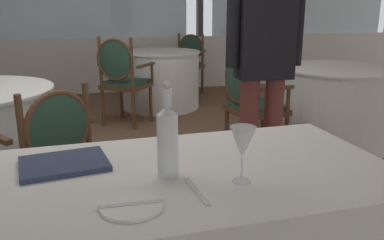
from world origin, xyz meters
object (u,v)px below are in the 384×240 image
Objects in this scene: dining_chair_1_1 at (249,98)px; dining_chair_0_1 at (48,151)px; dining_chair_3_1 at (188,59)px; menu_book at (64,164)px; water_bottle at (167,138)px; diner_person_0 at (264,56)px; wine_glass at (243,144)px; side_plate at (132,206)px; dining_chair_3_0 at (122,75)px.

dining_chair_0_1 is at bearing -155.18° from dining_chair_1_1.
dining_chair_1_1 is 2.79m from dining_chair_3_1.
dining_chair_3_1 is (1.74, 4.58, -0.23)m from menu_book.
water_bottle is 1.49m from diner_person_0.
wine_glass is 2.35m from dining_chair_1_1.
side_plate is 0.57× the size of water_bottle.
dining_chair_3_0 is 1.10× the size of dining_chair_3_1.
menu_book is at bearing 152.49° from water_bottle.
dining_chair_3_1 is at bearing 0.00° from dining_chair_3_0.
dining_chair_3_0 reaches higher than dining_chair_0_1.
dining_chair_3_0 is at bearing 0.00° from dining_chair_3_1.
water_bottle is 0.42m from menu_book.
wine_glass is 0.67m from menu_book.
menu_book is (-0.20, 0.39, 0.01)m from side_plate.
dining_chair_0_1 is 2.34m from dining_chair_3_0.
dining_chair_3_0 is 0.57× the size of diner_person_0.
diner_person_0 reaches higher than dining_chair_1_1.
diner_person_0 is (1.28, 0.98, 0.25)m from menu_book.
wine_glass is at bearing -141.40° from dining_chair_3_0.
water_bottle is 0.26m from wine_glass.
water_bottle is at bearing 21.93° from dining_chair_3_1.
water_bottle is 3.27m from dining_chair_3_0.
menu_book is 0.34× the size of dining_chair_0_1.
side_plate is 0.21× the size of dining_chair_1_1.
side_plate is at bearing -127.33° from water_bottle.
dining_chair_0_1 is at bearing 11.79° from dining_chair_3_1.
dining_chair_0_1 is (-0.32, 1.21, -0.22)m from side_plate.
menu_book is at bearing -48.72° from diner_person_0.
wine_glass is (0.38, 0.08, 0.13)m from side_plate.
water_bottle is 1.08× the size of menu_book.
menu_book is at bearing 151.85° from wine_glass.
dining_chair_1_1 is at bearing 42.08° from menu_book.
side_plate is 3.48m from dining_chair_3_0.
dining_chair_3_0 is at bearing 90.41° from wine_glass.
water_bottle reaches higher than dining_chair_1_1.
side_plate is at bearing 20.91° from dining_chair_3_1.
diner_person_0 is at bearing 30.77° from dining_chair_3_1.
dining_chair_0_1 is 0.91× the size of dining_chair_3_0.
dining_chair_1_1 is at bearing -95.01° from dining_chair_0_1.
diner_person_0 is (0.72, -2.09, 0.43)m from dining_chair_3_0.
dining_chair_0_1 is (-0.47, 1.01, -0.35)m from water_bottle.
dining_chair_3_0 reaches higher than dining_chair_3_1.
dining_chair_3_1 reaches higher than menu_book.
side_plate is 2.58m from dining_chair_1_1.
diner_person_0 reaches higher than wine_glass.
dining_chair_3_0 is at bearing 122.26° from dining_chair_1_1.
menu_book is 0.87m from dining_chair_0_1.
side_plate is 0.11× the size of diner_person_0.
wine_glass is 0.62× the size of menu_book.
dining_chair_0_1 is 4.19m from dining_chair_3_1.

